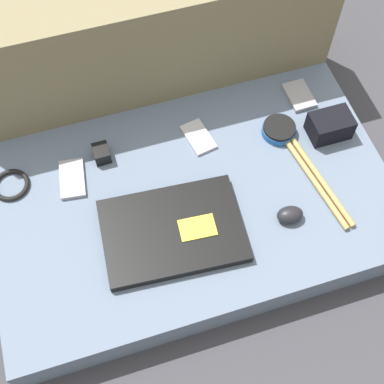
% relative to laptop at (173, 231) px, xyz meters
% --- Properties ---
extents(ground_plane, '(8.00, 8.00, 0.00)m').
position_rel_laptop_xyz_m(ground_plane, '(0.08, 0.09, -0.12)').
color(ground_plane, '#38383D').
extents(couch_seat, '(1.05, 0.64, 0.10)m').
position_rel_laptop_xyz_m(couch_seat, '(0.08, 0.09, -0.06)').
color(couch_seat, slate).
rests_on(couch_seat, ground_plane).
extents(couch_backrest, '(1.05, 0.20, 0.43)m').
position_rel_laptop_xyz_m(couch_backrest, '(0.08, 0.51, 0.10)').
color(couch_backrest, '#756B4C').
rests_on(couch_backrest, ground_plane).
extents(laptop, '(0.37, 0.27, 0.03)m').
position_rel_laptop_xyz_m(laptop, '(0.00, 0.00, 0.00)').
color(laptop, black).
rests_on(laptop, couch_seat).
extents(computer_mouse, '(0.07, 0.05, 0.04)m').
position_rel_laptop_xyz_m(computer_mouse, '(0.29, -0.05, 0.01)').
color(computer_mouse, black).
rests_on(computer_mouse, couch_seat).
extents(speaker_puck, '(0.09, 0.09, 0.03)m').
position_rel_laptop_xyz_m(speaker_puck, '(0.37, 0.21, 0.00)').
color(speaker_puck, '#1E569E').
rests_on(speaker_puck, couch_seat).
extents(phone_silver, '(0.08, 0.12, 0.01)m').
position_rel_laptop_xyz_m(phone_silver, '(0.15, 0.26, -0.01)').
color(phone_silver, '#B7B7BC').
rests_on(phone_silver, couch_seat).
extents(phone_black, '(0.08, 0.12, 0.01)m').
position_rel_laptop_xyz_m(phone_black, '(-0.21, 0.23, -0.01)').
color(phone_black, '#99999E').
rests_on(phone_black, couch_seat).
extents(phone_small, '(0.07, 0.11, 0.01)m').
position_rel_laptop_xyz_m(phone_small, '(0.47, 0.31, -0.01)').
color(phone_small, '#99999E').
rests_on(phone_small, couch_seat).
extents(camera_pouch, '(0.11, 0.08, 0.07)m').
position_rel_laptop_xyz_m(camera_pouch, '(0.50, 0.17, 0.02)').
color(camera_pouch, black).
rests_on(camera_pouch, couch_seat).
extents(charger_brick, '(0.04, 0.05, 0.04)m').
position_rel_laptop_xyz_m(charger_brick, '(-0.12, 0.27, 0.01)').
color(charger_brick, black).
rests_on(charger_brick, couch_seat).
extents(cable_coil, '(0.10, 0.10, 0.01)m').
position_rel_laptop_xyz_m(cable_coil, '(-0.37, 0.26, -0.01)').
color(cable_coil, black).
rests_on(cable_coil, couch_seat).
extents(drumstick_pair, '(0.09, 0.37, 0.02)m').
position_rel_laptop_xyz_m(drumstick_pair, '(0.40, 0.06, -0.01)').
color(drumstick_pair, tan).
rests_on(drumstick_pair, couch_seat).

